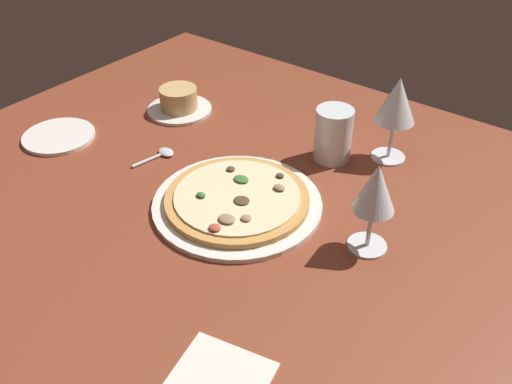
{
  "coord_description": "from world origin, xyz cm",
  "views": [
    {
      "loc": [
        48.79,
        -69.04,
        68.8
      ],
      "look_at": [
        -2.61,
        -2.38,
        7.0
      ],
      "focal_mm": 39.57,
      "sensor_mm": 36.0,
      "label": 1
    }
  ],
  "objects_px": {
    "water_glass": "(333,138)",
    "spoon": "(163,153)",
    "pizza_main": "(237,201)",
    "wine_glass_far": "(397,103)",
    "wine_glass_near": "(376,190)",
    "side_plate": "(59,136)",
    "ramekin_on_saucer": "(179,102)"
  },
  "relations": [
    {
      "from": "water_glass",
      "to": "spoon",
      "type": "bearing_deg",
      "value": -143.89
    },
    {
      "from": "pizza_main",
      "to": "wine_glass_far",
      "type": "height_order",
      "value": "wine_glass_far"
    },
    {
      "from": "wine_glass_far",
      "to": "wine_glass_near",
      "type": "xyz_separation_m",
      "value": [
        0.1,
        -0.27,
        -0.01
      ]
    },
    {
      "from": "wine_glass_far",
      "to": "side_plate",
      "type": "relative_size",
      "value": 1.15
    },
    {
      "from": "pizza_main",
      "to": "wine_glass_far",
      "type": "distance_m",
      "value": 0.38
    },
    {
      "from": "water_glass",
      "to": "side_plate",
      "type": "bearing_deg",
      "value": -149.99
    },
    {
      "from": "pizza_main",
      "to": "spoon",
      "type": "distance_m",
      "value": 0.24
    },
    {
      "from": "ramekin_on_saucer",
      "to": "wine_glass_far",
      "type": "distance_m",
      "value": 0.52
    },
    {
      "from": "wine_glass_far",
      "to": "wine_glass_near",
      "type": "height_order",
      "value": "wine_glass_far"
    },
    {
      "from": "side_plate",
      "to": "wine_glass_far",
      "type": "bearing_deg",
      "value": 31.35
    },
    {
      "from": "wine_glass_far",
      "to": "water_glass",
      "type": "bearing_deg",
      "value": -141.89
    },
    {
      "from": "wine_glass_far",
      "to": "pizza_main",
      "type": "bearing_deg",
      "value": -114.24
    },
    {
      "from": "side_plate",
      "to": "pizza_main",
      "type": "bearing_deg",
      "value": 6.2
    },
    {
      "from": "water_glass",
      "to": "wine_glass_far",
      "type": "bearing_deg",
      "value": 38.11
    },
    {
      "from": "wine_glass_far",
      "to": "side_plate",
      "type": "xyz_separation_m",
      "value": [
        -0.62,
        -0.38,
        -0.12
      ]
    },
    {
      "from": "ramekin_on_saucer",
      "to": "spoon",
      "type": "bearing_deg",
      "value": -56.47
    },
    {
      "from": "side_plate",
      "to": "wine_glass_near",
      "type": "bearing_deg",
      "value": 8.11
    },
    {
      "from": "ramekin_on_saucer",
      "to": "water_glass",
      "type": "height_order",
      "value": "water_glass"
    },
    {
      "from": "spoon",
      "to": "wine_glass_far",
      "type": "bearing_deg",
      "value": 36.61
    },
    {
      "from": "wine_glass_far",
      "to": "wine_glass_near",
      "type": "relative_size",
      "value": 1.09
    },
    {
      "from": "pizza_main",
      "to": "water_glass",
      "type": "bearing_deg",
      "value": 78.41
    },
    {
      "from": "ramekin_on_saucer",
      "to": "water_glass",
      "type": "xyz_separation_m",
      "value": [
        0.4,
        0.05,
        0.02
      ]
    },
    {
      "from": "ramekin_on_saucer",
      "to": "wine_glass_far",
      "type": "relative_size",
      "value": 0.85
    },
    {
      "from": "spoon",
      "to": "wine_glass_near",
      "type": "bearing_deg",
      "value": 1.31
    },
    {
      "from": "wine_glass_far",
      "to": "wine_glass_near",
      "type": "distance_m",
      "value": 0.29
    },
    {
      "from": "water_glass",
      "to": "spoon",
      "type": "xyz_separation_m",
      "value": [
        -0.29,
        -0.21,
        -0.04
      ]
    },
    {
      "from": "pizza_main",
      "to": "side_plate",
      "type": "relative_size",
      "value": 2.01
    },
    {
      "from": "pizza_main",
      "to": "side_plate",
      "type": "bearing_deg",
      "value": -173.8
    },
    {
      "from": "ramekin_on_saucer",
      "to": "side_plate",
      "type": "distance_m",
      "value": 0.29
    },
    {
      "from": "ramekin_on_saucer",
      "to": "spoon",
      "type": "xyz_separation_m",
      "value": [
        0.11,
        -0.17,
        -0.02
      ]
    },
    {
      "from": "wine_glass_far",
      "to": "ramekin_on_saucer",
      "type": "bearing_deg",
      "value": -166.33
    },
    {
      "from": "pizza_main",
      "to": "wine_glass_far",
      "type": "xyz_separation_m",
      "value": [
        0.15,
        0.33,
        0.12
      ]
    }
  ]
}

